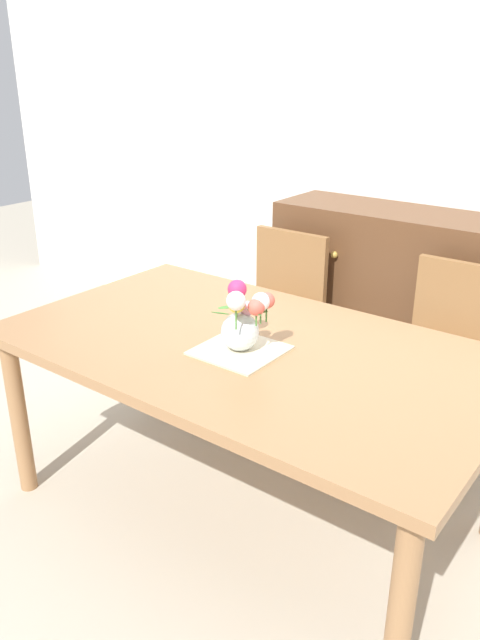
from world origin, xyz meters
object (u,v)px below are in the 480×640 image
object	(u,v)px
dining_table	(248,362)
chair_left	(278,306)
flower_vase	(243,320)
chair_right	(447,351)
dresser	(403,305)

from	to	relation	value
dining_table	chair_left	world-z (taller)	chair_left
chair_left	flower_vase	distance (m)	1.12
dining_table	chair_right	world-z (taller)	chair_right
chair_left	flower_vase	xyz separation A→B (m)	(0.48, -0.95, 0.35)
dining_table	flower_vase	size ratio (longest dim) A/B	7.34
flower_vase	dining_table	bearing A→B (deg)	114.33
flower_vase	chair_right	bearing A→B (deg)	66.22
chair_left	chair_right	world-z (taller)	same
chair_left	dresser	world-z (taller)	dresser
dresser	flower_vase	size ratio (longest dim) A/B	5.62
dresser	flower_vase	xyz separation A→B (m)	(-0.01, -1.40, 0.37)
dining_table	chair_right	distance (m)	0.99
dining_table	chair_left	size ratio (longest dim) A/B	2.04
chair_right	flower_vase	size ratio (longest dim) A/B	3.59
chair_left	chair_right	size ratio (longest dim) A/B	1.00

